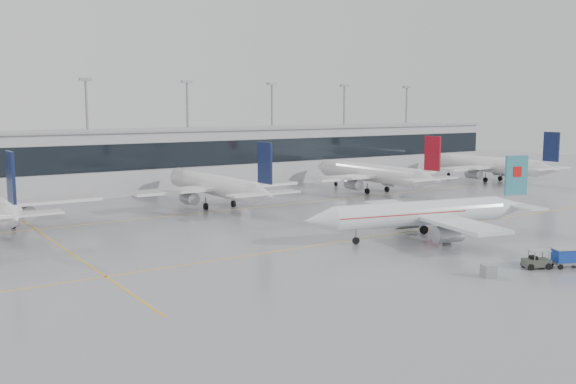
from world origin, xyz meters
TOP-DOWN VIEW (x-y plane):
  - ground at (0.00, 0.00)m, footprint 320.00×320.00m
  - taxi_line_main at (0.00, 0.00)m, footprint 120.00×0.25m
  - taxi_line_north at (0.00, 30.00)m, footprint 120.00×0.25m
  - taxi_line_cross at (-30.00, 15.00)m, footprint 0.25×60.00m
  - terminal at (0.00, 62.00)m, footprint 180.00×15.00m
  - terminal_glass at (0.00, 54.45)m, footprint 180.00×0.20m
  - terminal_roof at (0.00, 62.00)m, footprint 182.00×16.00m
  - light_masts at (0.00, 68.00)m, footprint 156.40×1.00m
  - air_canada_jet at (10.71, -4.38)m, footprint 33.57×26.55m
  - parked_jet_c at (-0.00, 33.69)m, footprint 29.64×36.96m
  - parked_jet_d at (35.00, 33.69)m, footprint 29.64×36.96m
  - parked_jet_e at (70.00, 33.69)m, footprint 29.64×36.96m
  - baggage_tug at (8.63, -21.89)m, footprint 4.03×2.66m
  - baggage_cart at (11.89, -23.42)m, footprint 3.74×3.03m
  - gse_unit at (1.62, -21.39)m, footprint 1.58×1.52m

SIDE VIEW (x-z plane):
  - ground at x=0.00m, z-range 0.00..0.00m
  - taxi_line_main at x=0.00m, z-range 0.00..0.01m
  - taxi_line_north at x=0.00m, z-range 0.00..0.01m
  - taxi_line_cross at x=-30.00m, z-range 0.00..0.01m
  - gse_unit at x=1.62m, z-range 0.00..1.27m
  - baggage_tug at x=8.63m, z-range -0.29..1.67m
  - baggage_cart at x=11.89m, z-range 0.17..2.21m
  - air_canada_jet at x=10.71m, z-range -1.93..8.39m
  - parked_jet_c at x=0.00m, z-range -2.15..9.57m
  - parked_jet_d at x=35.00m, z-range -2.15..9.57m
  - parked_jet_e at x=70.00m, z-range -2.15..9.57m
  - terminal at x=0.00m, z-range 0.00..12.00m
  - terminal_glass at x=0.00m, z-range 5.00..10.00m
  - terminal_roof at x=0.00m, z-range 12.00..12.40m
  - light_masts at x=0.00m, z-range 2.04..24.64m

